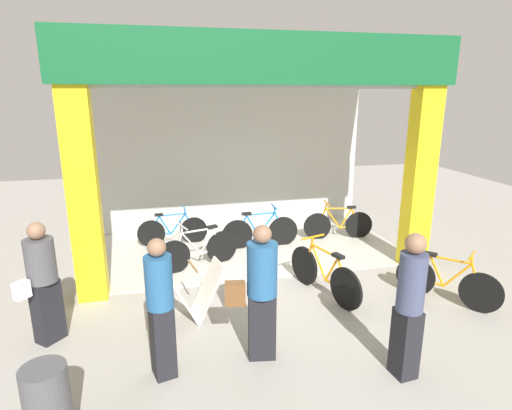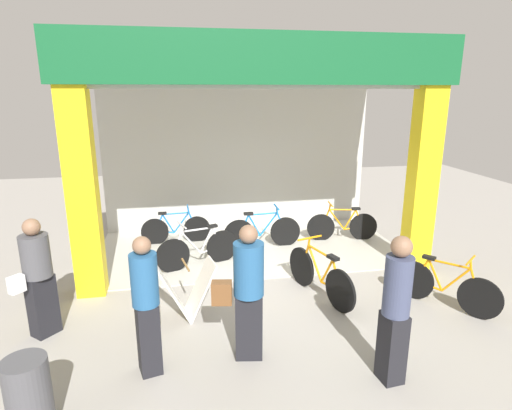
{
  "view_description": "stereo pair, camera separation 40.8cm",
  "coord_description": "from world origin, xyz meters",
  "px_view_note": "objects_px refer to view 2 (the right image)",
  "views": [
    {
      "loc": [
        -1.75,
        -6.62,
        3.23
      ],
      "look_at": [
        0.0,
        0.78,
        1.15
      ],
      "focal_mm": 29.69,
      "sensor_mm": 36.0,
      "label": 1
    },
    {
      "loc": [
        -1.35,
        -6.7,
        3.23
      ],
      "look_at": [
        0.0,
        0.78,
        1.15
      ],
      "focal_mm": 29.69,
      "sensor_mm": 36.0,
      "label": 2
    }
  ],
  "objects_px": {
    "bicycle_parked_1": "(445,286)",
    "pedestrian_1": "(38,276)",
    "bicycle_inside_2": "(262,231)",
    "trash_bin": "(29,398)",
    "bicycle_inside_1": "(176,229)",
    "bicycle_parked_0": "(320,276)",
    "pedestrian_2": "(396,309)",
    "sandwich_board_sign": "(187,291)",
    "pedestrian_0": "(146,304)",
    "pedestrian_3": "(247,291)",
    "bicycle_inside_3": "(198,249)",
    "bicycle_inside_0": "(342,226)"
  },
  "relations": [
    {
      "from": "bicycle_inside_1",
      "to": "bicycle_inside_2",
      "type": "height_order",
      "value": "bicycle_inside_2"
    },
    {
      "from": "bicycle_inside_1",
      "to": "bicycle_inside_3",
      "type": "distance_m",
      "value": 1.42
    },
    {
      "from": "bicycle_inside_2",
      "to": "sandwich_board_sign",
      "type": "distance_m",
      "value": 3.04
    },
    {
      "from": "pedestrian_2",
      "to": "pedestrian_1",
      "type": "bearing_deg",
      "value": 157.66
    },
    {
      "from": "bicycle_inside_0",
      "to": "pedestrian_0",
      "type": "relative_size",
      "value": 0.91
    },
    {
      "from": "bicycle_inside_2",
      "to": "bicycle_inside_3",
      "type": "bearing_deg",
      "value": -150.35
    },
    {
      "from": "bicycle_inside_3",
      "to": "pedestrian_2",
      "type": "xyz_separation_m",
      "value": [
        2.0,
        -3.62,
        0.54
      ]
    },
    {
      "from": "pedestrian_0",
      "to": "pedestrian_1",
      "type": "height_order",
      "value": "pedestrian_0"
    },
    {
      "from": "bicycle_inside_2",
      "to": "pedestrian_0",
      "type": "bearing_deg",
      "value": -119.15
    },
    {
      "from": "bicycle_inside_2",
      "to": "trash_bin",
      "type": "bearing_deg",
      "value": -124.72
    },
    {
      "from": "pedestrian_3",
      "to": "trash_bin",
      "type": "height_order",
      "value": "pedestrian_3"
    },
    {
      "from": "bicycle_parked_1",
      "to": "pedestrian_3",
      "type": "xyz_separation_m",
      "value": [
        -3.15,
        -0.68,
        0.55
      ]
    },
    {
      "from": "pedestrian_1",
      "to": "bicycle_inside_3",
      "type": "bearing_deg",
      "value": 41.22
    },
    {
      "from": "bicycle_inside_2",
      "to": "bicycle_inside_3",
      "type": "relative_size",
      "value": 1.05
    },
    {
      "from": "bicycle_parked_0",
      "to": "trash_bin",
      "type": "relative_size",
      "value": 1.98
    },
    {
      "from": "bicycle_parked_1",
      "to": "bicycle_inside_3",
      "type": "bearing_deg",
      "value": 148.52
    },
    {
      "from": "bicycle_parked_1",
      "to": "trash_bin",
      "type": "xyz_separation_m",
      "value": [
        -5.38,
        -1.54,
        0.06
      ]
    },
    {
      "from": "pedestrian_1",
      "to": "pedestrian_2",
      "type": "bearing_deg",
      "value": -22.34
    },
    {
      "from": "bicycle_inside_1",
      "to": "pedestrian_1",
      "type": "height_order",
      "value": "pedestrian_1"
    },
    {
      "from": "bicycle_inside_0",
      "to": "bicycle_inside_3",
      "type": "distance_m",
      "value": 3.31
    },
    {
      "from": "bicycle_inside_0",
      "to": "pedestrian_1",
      "type": "distance_m",
      "value": 6.07
    },
    {
      "from": "bicycle_inside_3",
      "to": "pedestrian_3",
      "type": "height_order",
      "value": "pedestrian_3"
    },
    {
      "from": "bicycle_parked_1",
      "to": "pedestrian_1",
      "type": "relative_size",
      "value": 0.76
    },
    {
      "from": "bicycle_inside_0",
      "to": "bicycle_parked_0",
      "type": "xyz_separation_m",
      "value": [
        -1.34,
        -2.45,
        0.03
      ]
    },
    {
      "from": "bicycle_inside_0",
      "to": "pedestrian_0",
      "type": "bearing_deg",
      "value": -135.36
    },
    {
      "from": "bicycle_parked_0",
      "to": "bicycle_inside_0",
      "type": "bearing_deg",
      "value": 61.39
    },
    {
      "from": "bicycle_parked_1",
      "to": "pedestrian_3",
      "type": "distance_m",
      "value": 3.27
    },
    {
      "from": "sandwich_board_sign",
      "to": "pedestrian_2",
      "type": "bearing_deg",
      "value": -38.95
    },
    {
      "from": "pedestrian_2",
      "to": "pedestrian_0",
      "type": "bearing_deg",
      "value": 166.26
    },
    {
      "from": "bicycle_parked_0",
      "to": "pedestrian_2",
      "type": "relative_size",
      "value": 0.92
    },
    {
      "from": "bicycle_inside_0",
      "to": "pedestrian_0",
      "type": "distance_m",
      "value": 5.51
    },
    {
      "from": "bicycle_parked_1",
      "to": "trash_bin",
      "type": "height_order",
      "value": "bicycle_parked_1"
    },
    {
      "from": "bicycle_inside_1",
      "to": "trash_bin",
      "type": "height_order",
      "value": "trash_bin"
    },
    {
      "from": "bicycle_parked_0",
      "to": "pedestrian_0",
      "type": "relative_size",
      "value": 0.95
    },
    {
      "from": "bicycle_inside_2",
      "to": "pedestrian_3",
      "type": "height_order",
      "value": "pedestrian_3"
    },
    {
      "from": "bicycle_inside_3",
      "to": "bicycle_parked_0",
      "type": "xyz_separation_m",
      "value": [
        1.85,
        -1.56,
        0.01
      ]
    },
    {
      "from": "pedestrian_2",
      "to": "pedestrian_3",
      "type": "relative_size",
      "value": 1.01
    },
    {
      "from": "bicycle_inside_3",
      "to": "bicycle_parked_1",
      "type": "bearing_deg",
      "value": -31.48
    },
    {
      "from": "bicycle_inside_1",
      "to": "bicycle_parked_1",
      "type": "height_order",
      "value": "bicycle_parked_1"
    },
    {
      "from": "pedestrian_1",
      "to": "pedestrian_2",
      "type": "distance_m",
      "value": 4.51
    },
    {
      "from": "pedestrian_3",
      "to": "bicycle_parked_0",
      "type": "bearing_deg",
      "value": 44.0
    },
    {
      "from": "bicycle_inside_3",
      "to": "bicycle_parked_0",
      "type": "distance_m",
      "value": 2.41
    },
    {
      "from": "bicycle_parked_0",
      "to": "bicycle_inside_1",
      "type": "bearing_deg",
      "value": 127.84
    },
    {
      "from": "pedestrian_0",
      "to": "pedestrian_1",
      "type": "distance_m",
      "value": 1.8
    },
    {
      "from": "bicycle_inside_2",
      "to": "pedestrian_1",
      "type": "bearing_deg",
      "value": -142.85
    },
    {
      "from": "sandwich_board_sign",
      "to": "pedestrian_2",
      "type": "distance_m",
      "value": 2.94
    },
    {
      "from": "sandwich_board_sign",
      "to": "pedestrian_1",
      "type": "bearing_deg",
      "value": -176.89
    },
    {
      "from": "bicycle_parked_0",
      "to": "bicycle_parked_1",
      "type": "relative_size",
      "value": 1.29
    },
    {
      "from": "pedestrian_0",
      "to": "trash_bin",
      "type": "relative_size",
      "value": 2.08
    },
    {
      "from": "bicycle_inside_3",
      "to": "sandwich_board_sign",
      "type": "distance_m",
      "value": 1.82
    }
  ]
}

